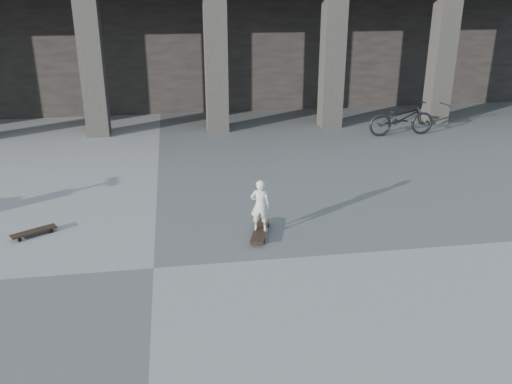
{
  "coord_description": "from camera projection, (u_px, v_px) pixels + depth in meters",
  "views": [
    {
      "loc": [
        0.46,
        -7.85,
        4.33
      ],
      "look_at": [
        1.9,
        1.45,
        0.65
      ],
      "focal_mm": 38.0,
      "sensor_mm": 36.0,
      "label": 1
    }
  ],
  "objects": [
    {
      "name": "child",
      "position": [
        260.0,
        205.0,
        9.67
      ],
      "size": [
        0.4,
        0.32,
        0.97
      ],
      "primitive_type": "imported",
      "rotation": [
        0.0,
        0.0,
        2.86
      ],
      "color": "beige",
      "rests_on": "longboard"
    },
    {
      "name": "ground",
      "position": [
        154.0,
        268.0,
        8.74
      ],
      "size": [
        90.0,
        90.0,
        0.0
      ],
      "primitive_type": "plane",
      "color": "#4E4E4C",
      "rests_on": "ground"
    },
    {
      "name": "colonnade",
      "position": [
        156.0,
        18.0,
        20.31
      ],
      "size": [
        28.0,
        8.82,
        6.0
      ],
      "color": "black",
      "rests_on": "ground"
    },
    {
      "name": "skateboard_spare",
      "position": [
        34.0,
        232.0,
        9.83
      ],
      "size": [
        0.79,
        0.59,
        0.1
      ],
      "rotation": [
        0.0,
        0.0,
        0.55
      ],
      "color": "black",
      "rests_on": "ground"
    },
    {
      "name": "longboard",
      "position": [
        260.0,
        231.0,
        9.85
      ],
      "size": [
        0.51,
        1.05,
        0.1
      ],
      "rotation": [
        0.0,
        0.0,
        1.29
      ],
      "color": "black",
      "rests_on": "ground"
    },
    {
      "name": "bicycle",
      "position": [
        402.0,
        118.0,
        16.09
      ],
      "size": [
        2.02,
        0.75,
        1.05
      ],
      "primitive_type": "imported",
      "rotation": [
        0.0,
        0.0,
        1.6
      ],
      "color": "black",
      "rests_on": "ground"
    }
  ]
}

